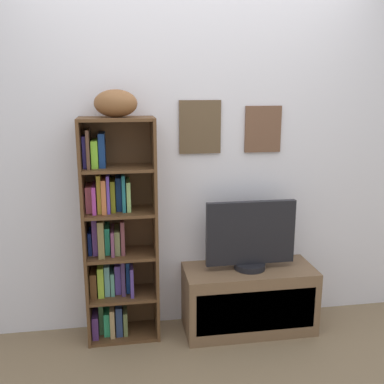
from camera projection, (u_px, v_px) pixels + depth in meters
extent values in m
cube|color=silver|center=(191.00, 150.00, 3.09)|extent=(4.80, 0.06, 2.56)
cube|color=brown|center=(200.00, 127.00, 3.02)|extent=(0.29, 0.02, 0.36)
cube|color=gray|center=(200.00, 127.00, 3.01)|extent=(0.24, 0.01, 0.31)
cube|color=brown|center=(263.00, 129.00, 3.09)|extent=(0.26, 0.02, 0.32)
cube|color=#CFA79B|center=(263.00, 129.00, 3.09)|extent=(0.21, 0.01, 0.27)
cube|color=#54361F|center=(85.00, 234.00, 2.93)|extent=(0.02, 0.29, 1.52)
cube|color=#54361F|center=(155.00, 230.00, 3.00)|extent=(0.02, 0.29, 1.52)
cube|color=#54361F|center=(121.00, 226.00, 3.09)|extent=(0.48, 0.01, 1.52)
cube|color=#54361F|center=(125.00, 333.00, 3.13)|extent=(0.44, 0.28, 0.02)
cube|color=#54361F|center=(123.00, 294.00, 3.07)|extent=(0.44, 0.28, 0.02)
cube|color=#54361F|center=(122.00, 254.00, 3.00)|extent=(0.44, 0.28, 0.02)
cube|color=#54361F|center=(120.00, 212.00, 2.93)|extent=(0.44, 0.28, 0.02)
cube|color=#54361F|center=(118.00, 168.00, 2.86)|extent=(0.44, 0.28, 0.02)
cube|color=#54361F|center=(116.00, 119.00, 2.79)|extent=(0.44, 0.28, 0.02)
cube|color=#4D2B6A|center=(96.00, 322.00, 3.10)|extent=(0.04, 0.22, 0.16)
cube|color=#396338|center=(102.00, 314.00, 3.13)|extent=(0.03, 0.15, 0.25)
cube|color=#2DA26A|center=(107.00, 319.00, 3.13)|extent=(0.04, 0.19, 0.17)
cube|color=#A2875C|center=(113.00, 318.00, 3.12)|extent=(0.03, 0.22, 0.21)
cube|color=navy|center=(119.00, 316.00, 3.13)|extent=(0.04, 0.20, 0.21)
cube|color=#5C693C|center=(125.00, 318.00, 3.14)|extent=(0.03, 0.21, 0.17)
cube|color=brown|center=(94.00, 281.00, 3.05)|extent=(0.04, 0.20, 0.17)
cube|color=#98BF34|center=(101.00, 278.00, 3.05)|extent=(0.04, 0.20, 0.21)
cube|color=#5C9595|center=(107.00, 277.00, 3.07)|extent=(0.04, 0.18, 0.21)
cube|color=#529280|center=(113.00, 280.00, 3.08)|extent=(0.02, 0.18, 0.16)
cube|color=#553D95|center=(118.00, 276.00, 3.09)|extent=(0.04, 0.16, 0.21)
cube|color=#422C58|center=(123.00, 274.00, 3.07)|extent=(0.03, 0.19, 0.25)
cube|color=#1B4790|center=(128.00, 275.00, 3.10)|extent=(0.02, 0.15, 0.22)
cube|color=#4C3786|center=(132.00, 277.00, 3.07)|extent=(0.02, 0.23, 0.21)
cube|color=navy|center=(90.00, 241.00, 3.00)|extent=(0.02, 0.16, 0.15)
cube|color=#7244A3|center=(95.00, 235.00, 2.99)|extent=(0.03, 0.17, 0.25)
cube|color=olive|center=(101.00, 236.00, 2.96)|extent=(0.04, 0.23, 0.25)
cube|color=#2AA882|center=(108.00, 238.00, 3.01)|extent=(0.03, 0.17, 0.19)
cube|color=#753E60|center=(113.00, 240.00, 2.99)|extent=(0.02, 0.21, 0.17)
cube|color=olive|center=(117.00, 240.00, 3.01)|extent=(0.04, 0.19, 0.17)
cube|color=brown|center=(123.00, 235.00, 3.01)|extent=(0.03, 0.19, 0.23)
cube|color=#C1586B|center=(89.00, 198.00, 2.92)|extent=(0.04, 0.17, 0.17)
cube|color=#A53A96|center=(95.00, 198.00, 2.90)|extent=(0.02, 0.22, 0.18)
cube|color=#A88927|center=(99.00, 192.00, 2.91)|extent=(0.03, 0.20, 0.25)
cube|color=#C1673A|center=(104.00, 194.00, 2.91)|extent=(0.03, 0.22, 0.22)
cube|color=#6141B8|center=(108.00, 192.00, 2.92)|extent=(0.02, 0.21, 0.25)
cube|color=#686814|center=(113.00, 195.00, 2.93)|extent=(0.03, 0.19, 0.21)
cube|color=navy|center=(119.00, 193.00, 2.95)|extent=(0.04, 0.15, 0.22)
cube|color=#1E6B76|center=(124.00, 192.00, 2.94)|extent=(0.02, 0.19, 0.24)
cube|color=#89B665|center=(128.00, 195.00, 2.95)|extent=(0.03, 0.19, 0.20)
cube|color=navy|center=(85.00, 151.00, 2.84)|extent=(0.02, 0.19, 0.20)
cube|color=brown|center=(89.00, 148.00, 2.82)|extent=(0.02, 0.22, 0.24)
cube|color=#7AC22D|center=(95.00, 153.00, 2.85)|extent=(0.04, 0.19, 0.17)
cube|color=navy|center=(102.00, 150.00, 2.86)|extent=(0.04, 0.19, 0.22)
ellipsoid|color=brown|center=(116.00, 103.00, 2.77)|extent=(0.31, 0.23, 0.17)
cube|color=brown|center=(249.00, 298.00, 3.17)|extent=(0.92, 0.40, 0.46)
cube|color=brown|center=(257.00, 311.00, 2.98)|extent=(0.83, 0.01, 0.30)
cylinder|color=black|center=(250.00, 266.00, 3.11)|extent=(0.22, 0.22, 0.04)
cube|color=black|center=(251.00, 233.00, 3.05)|extent=(0.63, 0.04, 0.45)
cube|color=teal|center=(251.00, 233.00, 3.04)|extent=(0.59, 0.01, 0.41)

